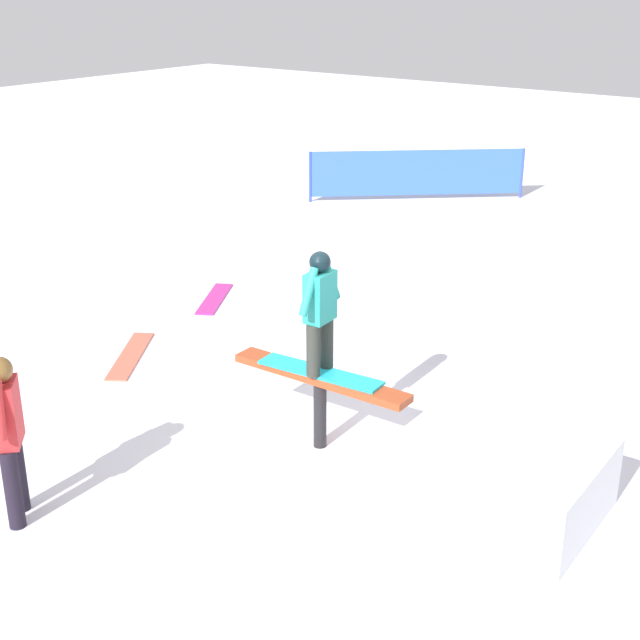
{
  "coord_description": "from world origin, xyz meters",
  "views": [
    {
      "loc": [
        -5.03,
        6.74,
        4.76
      ],
      "look_at": [
        0.0,
        0.0,
        1.45
      ],
      "focal_mm": 50.0,
      "sensor_mm": 36.0,
      "label": 1
    }
  ],
  "objects_px": {
    "rail_feature": "(320,386)",
    "bystander_red": "(8,430)",
    "main_rider_on_rail": "(320,315)",
    "loose_snowboard_coral": "(130,356)",
    "loose_snowboard_magenta": "(215,299)"
  },
  "relations": [
    {
      "from": "main_rider_on_rail",
      "to": "bystander_red",
      "type": "distance_m",
      "value": 3.16
    },
    {
      "from": "rail_feature",
      "to": "main_rider_on_rail",
      "type": "bearing_deg",
      "value": 0.0
    },
    {
      "from": "rail_feature",
      "to": "main_rider_on_rail",
      "type": "relative_size",
      "value": 1.47
    },
    {
      "from": "rail_feature",
      "to": "bystander_red",
      "type": "bearing_deg",
      "value": 60.97
    },
    {
      "from": "loose_snowboard_magenta",
      "to": "loose_snowboard_coral",
      "type": "relative_size",
      "value": 0.89
    },
    {
      "from": "rail_feature",
      "to": "loose_snowboard_magenta",
      "type": "bearing_deg",
      "value": -34.89
    },
    {
      "from": "bystander_red",
      "to": "loose_snowboard_coral",
      "type": "height_order",
      "value": "bystander_red"
    },
    {
      "from": "bystander_red",
      "to": "loose_snowboard_magenta",
      "type": "bearing_deg",
      "value": -20.2
    },
    {
      "from": "bystander_red",
      "to": "loose_snowboard_coral",
      "type": "bearing_deg",
      "value": -13.55
    },
    {
      "from": "main_rider_on_rail",
      "to": "loose_snowboard_coral",
      "type": "bearing_deg",
      "value": -11.32
    },
    {
      "from": "main_rider_on_rail",
      "to": "loose_snowboard_coral",
      "type": "relative_size",
      "value": 0.92
    },
    {
      "from": "loose_snowboard_magenta",
      "to": "loose_snowboard_coral",
      "type": "bearing_deg",
      "value": -14.74
    },
    {
      "from": "bystander_red",
      "to": "loose_snowboard_magenta",
      "type": "distance_m",
      "value": 6.08
    },
    {
      "from": "bystander_red",
      "to": "loose_snowboard_coral",
      "type": "relative_size",
      "value": 1.05
    },
    {
      "from": "main_rider_on_rail",
      "to": "loose_snowboard_magenta",
      "type": "bearing_deg",
      "value": -38.17
    }
  ]
}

